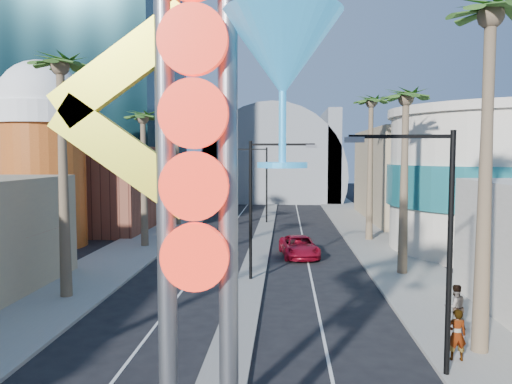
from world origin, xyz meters
name	(u,v)px	position (x,y,z in m)	size (l,w,h in m)	color
sidewalk_west	(155,236)	(-9.50, 35.00, 0.07)	(5.00, 100.00, 0.15)	gray
sidewalk_east	(373,238)	(9.50, 35.00, 0.07)	(5.00, 100.00, 0.15)	gray
median	(264,232)	(0.00, 38.00, 0.07)	(1.60, 84.00, 0.15)	gray
hotel_tower	(86,6)	(-22.00, 52.00, 25.00)	(20.00, 20.00, 50.00)	black
brick_filler_west	(95,189)	(-16.00, 38.00, 4.00)	(10.00, 10.00, 8.00)	brown
filler_east	(413,175)	(16.00, 48.00, 5.00)	(10.00, 20.00, 10.00)	tan
beer_mug	(42,147)	(-17.00, 30.00, 7.84)	(7.00, 7.00, 14.50)	#AE4617
turquoise_building	(501,181)	(18.00, 30.00, 5.25)	(16.60, 16.60, 10.60)	beige
canopy	(273,173)	(0.00, 72.00, 4.31)	(22.00, 16.00, 22.00)	slate
neon_sign	(233,151)	(0.82, 2.96, 7.31)	(6.53, 2.60, 12.55)	gray
streetlight_0	(260,196)	(0.55, 20.00, 4.88)	(3.79, 0.25, 8.00)	black
streetlight_1	(261,177)	(-0.55, 44.00, 4.88)	(3.79, 0.25, 8.00)	black
streetlight_2	(435,230)	(6.72, 8.00, 4.83)	(3.45, 0.25, 8.00)	black
palm_1	(60,81)	(-9.00, 16.00, 10.82)	(2.40, 2.40, 12.70)	brown
palm_2	(143,125)	(-9.00, 30.00, 9.48)	(2.40, 2.40, 11.20)	brown
palm_3	(177,132)	(-9.00, 42.00, 9.48)	(2.40, 2.40, 11.20)	brown
palm_5	(490,37)	(9.00, 10.00, 11.27)	(2.40, 2.40, 13.20)	brown
palm_6	(406,109)	(9.00, 22.00, 9.93)	(2.40, 2.40, 11.70)	brown
palm_7	(371,111)	(9.00, 34.00, 10.82)	(2.40, 2.40, 12.70)	brown
red_pickup	(299,247)	(2.95, 27.10, 0.73)	(2.42, 5.24, 1.46)	maroon
pedestrian_a	(457,335)	(7.88, 9.13, 1.05)	(0.65, 0.43, 1.80)	gray
pedestrian_b	(455,307)	(8.87, 12.26, 1.07)	(0.89, 0.70, 1.84)	gray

